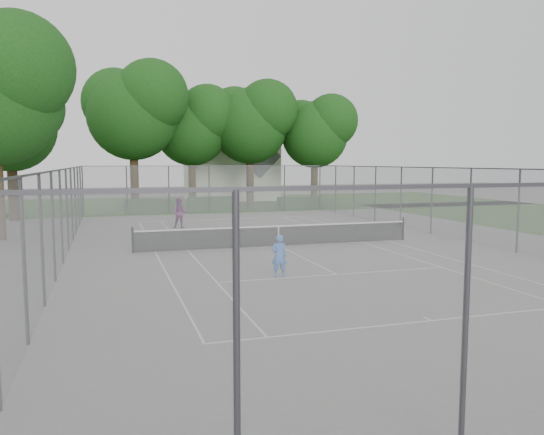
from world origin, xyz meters
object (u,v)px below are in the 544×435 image
object	(u,v)px
girl_player	(279,256)
woman_player	(180,213)
house	(231,157)
tennis_net	(279,235)

from	to	relation	value
girl_player	woman_player	size ratio (longest dim) A/B	0.81
house	woman_player	distance (m)	23.75
tennis_net	house	size ratio (longest dim) A/B	1.20
tennis_net	woman_player	world-z (taller)	woman_player
woman_player	tennis_net	bearing A→B (deg)	-54.21
house	girl_player	bearing A→B (deg)	-100.37
house	woman_player	bearing A→B (deg)	-109.94
tennis_net	girl_player	distance (m)	6.52
tennis_net	house	distance (m)	30.48
tennis_net	woman_player	xyz separation A→B (m)	(-3.41, 7.79, 0.37)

